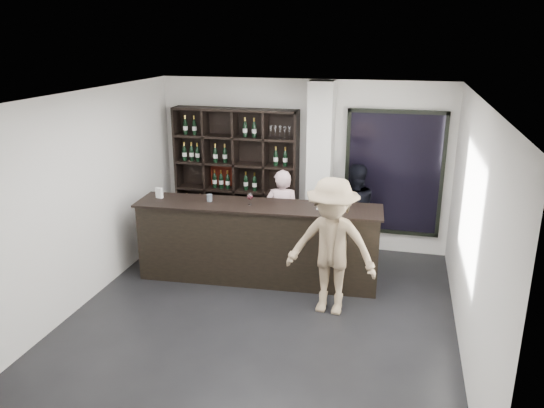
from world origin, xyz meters
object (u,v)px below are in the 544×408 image
(wine_shelf, at_px, (236,177))
(tasting_counter, at_px, (258,243))
(taster_black, at_px, (354,211))
(taster_pink, at_px, (282,217))
(customer, at_px, (331,247))

(wine_shelf, height_order, tasting_counter, wine_shelf)
(wine_shelf, bearing_deg, taster_black, -4.75)
(taster_pink, bearing_deg, taster_black, -158.85)
(taster_pink, bearing_deg, tasting_counter, 70.06)
(taster_black, bearing_deg, wine_shelf, -25.63)
(taster_pink, relative_size, customer, 0.84)
(wine_shelf, xyz_separation_m, taster_pink, (1.00, -0.72, -0.42))
(taster_pink, relative_size, taster_black, 0.98)
(taster_black, distance_m, customer, 2.00)
(wine_shelf, height_order, taster_pink, wine_shelf)
(tasting_counter, xyz_separation_m, taster_black, (1.30, 1.29, 0.19))
(wine_shelf, relative_size, taster_pink, 1.54)
(taster_black, relative_size, customer, 0.85)
(tasting_counter, relative_size, taster_black, 2.29)
(wine_shelf, bearing_deg, tasting_counter, -61.36)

